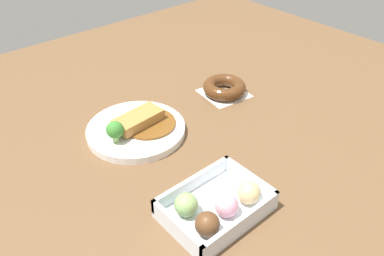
# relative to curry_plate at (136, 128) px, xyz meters

# --- Properties ---
(ground_plane) EXTENTS (1.60, 1.60, 0.00)m
(ground_plane) POSITION_rel_curry_plate_xyz_m (0.15, -0.14, -0.02)
(ground_plane) COLOR brown
(curry_plate) EXTENTS (0.23, 0.23, 0.07)m
(curry_plate) POSITION_rel_curry_plate_xyz_m (0.00, 0.00, 0.00)
(curry_plate) COLOR white
(curry_plate) RESTS_ON ground_plane
(donut_box) EXTENTS (0.19, 0.14, 0.06)m
(donut_box) POSITION_rel_curry_plate_xyz_m (-0.03, -0.31, 0.01)
(donut_box) COLOR silver
(donut_box) RESTS_ON ground_plane
(chocolate_ring_donut) EXTENTS (0.13, 0.13, 0.04)m
(chocolate_ring_donut) POSITION_rel_curry_plate_xyz_m (0.29, -0.00, 0.00)
(chocolate_ring_donut) COLOR white
(chocolate_ring_donut) RESTS_ON ground_plane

